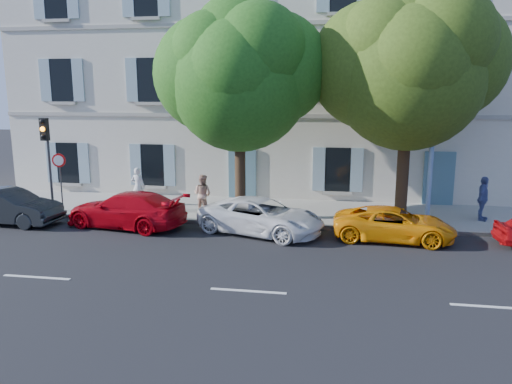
% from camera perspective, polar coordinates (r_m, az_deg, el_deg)
% --- Properties ---
extents(ground, '(90.00, 90.00, 0.00)m').
position_cam_1_polar(ground, '(16.91, 1.53, -6.08)').
color(ground, black).
extents(sidewalk, '(36.00, 4.50, 0.15)m').
position_cam_1_polar(sidewalk, '(21.14, 3.18, -2.28)').
color(sidewalk, '#A09E96').
rests_on(sidewalk, ground).
extents(kerb, '(36.00, 0.16, 0.16)m').
position_cam_1_polar(kerb, '(19.06, 2.47, -3.80)').
color(kerb, '#9E998E').
rests_on(kerb, ground).
extents(building, '(28.00, 7.00, 12.00)m').
position_cam_1_polar(building, '(26.28, 4.73, 13.41)').
color(building, beige).
rests_on(building, ground).
extents(car_dark_sedan, '(4.23, 1.72, 1.37)m').
position_cam_1_polar(car_dark_sedan, '(21.64, -26.44, -1.52)').
color(car_dark_sedan, black).
rests_on(car_dark_sedan, ground).
extents(car_red_coupe, '(4.94, 2.71, 1.36)m').
position_cam_1_polar(car_red_coupe, '(19.56, -14.62, -1.96)').
color(car_red_coupe, '#B30510').
rests_on(car_red_coupe, ground).
extents(car_white_coupe, '(5.04, 3.50, 1.28)m').
position_cam_1_polar(car_white_coupe, '(18.09, 0.62, -2.79)').
color(car_white_coupe, white).
rests_on(car_white_coupe, ground).
extents(car_yellow_supercar, '(4.27, 2.23, 1.15)m').
position_cam_1_polar(car_yellow_supercar, '(17.95, 15.50, -3.55)').
color(car_yellow_supercar, orange).
rests_on(car_yellow_supercar, ground).
extents(tree_left, '(5.30, 5.30, 8.22)m').
position_cam_1_polar(tree_left, '(19.20, -1.89, 12.49)').
color(tree_left, '#3A2819').
rests_on(tree_left, sidewalk).
extents(tree_right, '(5.61, 5.61, 8.64)m').
position_cam_1_polar(tree_right, '(19.50, 17.03, 12.73)').
color(tree_right, '#3A2819').
rests_on(tree_right, sidewalk).
extents(traffic_light, '(0.31, 0.44, 3.88)m').
position_cam_1_polar(traffic_light, '(22.13, -22.84, 5.03)').
color(traffic_light, '#383A3D').
rests_on(traffic_light, sidewalk).
extents(road_sign, '(0.57, 0.11, 2.45)m').
position_cam_1_polar(road_sign, '(21.99, -21.52, 2.35)').
color(road_sign, '#383A3D').
rests_on(road_sign, sidewalk).
extents(street_lamp, '(0.30, 1.83, 8.62)m').
position_cam_1_polar(street_lamp, '(19.11, 19.94, 10.61)').
color(street_lamp, '#7293BF').
rests_on(street_lamp, sidewalk).
extents(pedestrian_a, '(0.64, 0.45, 1.68)m').
position_cam_1_polar(pedestrian_a, '(22.46, -13.32, 0.63)').
color(pedestrian_a, silver).
rests_on(pedestrian_a, sidewalk).
extents(pedestrian_b, '(0.93, 0.82, 1.63)m').
position_cam_1_polar(pedestrian_b, '(20.44, -6.13, -0.25)').
color(pedestrian_b, tan).
rests_on(pedestrian_b, sidewalk).
extents(pedestrian_c, '(0.78, 1.10, 1.73)m').
position_cam_1_polar(pedestrian_c, '(21.18, 24.50, -0.69)').
color(pedestrian_c, '#515D96').
rests_on(pedestrian_c, sidewalk).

